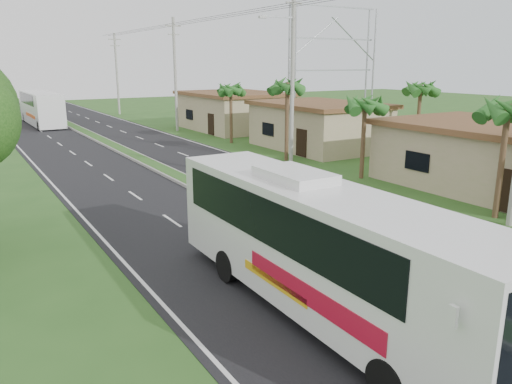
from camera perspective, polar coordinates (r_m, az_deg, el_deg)
ground at (r=16.14m, az=16.65°, el=-10.52°), size 180.00×180.00×0.00m
road_asphalt at (r=32.29m, az=-10.52°, el=2.36°), size 14.00×160.00×0.02m
median_strip at (r=32.27m, az=-10.53°, el=2.52°), size 1.20×160.00×0.18m
lane_edge_left at (r=30.62m, az=-22.27°, el=0.83°), size 0.12×160.00×0.01m
lane_edge_right at (r=35.17m, az=-0.28°, el=3.57°), size 0.12×160.00×0.01m
shop_near at (r=29.99m, az=26.51°, el=3.60°), size 8.60×12.60×3.52m
shop_mid at (r=40.65m, az=7.14°, el=7.59°), size 7.60×10.60×3.67m
shop_far at (r=52.26m, az=-2.55°, el=9.28°), size 8.60×11.60×3.82m
palm_verge_a at (r=23.84m, az=26.87°, el=8.34°), size 2.40×2.40×5.45m
palm_verge_b at (r=29.88m, az=12.36°, el=9.74°), size 2.40×2.40×5.05m
palm_verge_c at (r=34.88m, az=3.60°, el=11.93°), size 2.40×2.40×5.85m
palm_verge_d at (r=42.82m, az=-2.91°, el=11.64°), size 2.40×2.40×5.25m
palm_behind_shop at (r=37.79m, az=18.31°, el=11.15°), size 2.40×2.40×5.65m
utility_pole_b at (r=33.84m, az=4.15°, el=13.77°), size 3.20×0.28×12.00m
utility_pole_c at (r=51.47m, az=-9.22°, el=13.21°), size 1.60×0.28×11.00m
utility_pole_d at (r=70.37m, az=-15.62°, el=12.96°), size 1.60×0.28×10.50m
billboard_lattice at (r=51.62m, az=8.82°, el=14.50°), size 10.18×1.18×12.07m
coach_bus_main at (r=13.36m, az=7.09°, el=-5.59°), size 2.60×11.81×3.81m
coach_bus_far at (r=60.84m, az=-23.37°, el=8.96°), size 2.86×12.36×3.59m
motorcyclist at (r=16.76m, az=3.96°, el=-5.67°), size 1.79×0.53×2.42m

